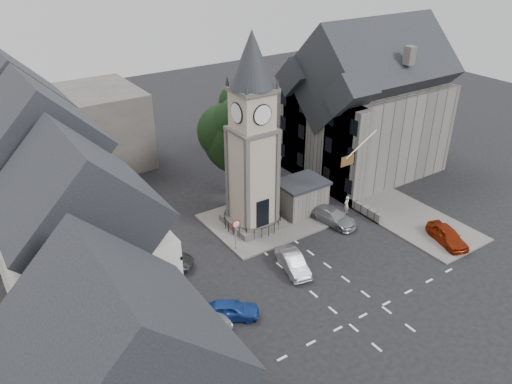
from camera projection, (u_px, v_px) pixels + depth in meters
ground at (312, 272)px, 36.90m from camera, size 120.00×120.00×0.00m
pavement_west at (120, 288)px, 35.14m from camera, size 6.00×30.00×0.14m
pavement_east at (355, 188)px, 48.63m from camera, size 6.00×26.00×0.14m
central_island at (267, 219)px, 43.48m from camera, size 10.00×8.00×0.16m
road_markings at (365, 314)px, 32.86m from camera, size 20.00×8.00×0.01m
clock_tower at (252, 137)px, 38.97m from camera, size 4.86×4.86×16.25m
stone_shelter at (301, 197)px, 44.04m from camera, size 4.30×3.30×3.08m
town_tree at (240, 127)px, 44.17m from camera, size 7.20×7.20×10.80m
warning_sign_post at (236, 229)px, 38.37m from camera, size 0.70×0.19×2.85m
terrace_pink at (25, 165)px, 37.97m from camera, size 8.10×7.60×12.80m
terrace_cream at (51, 208)px, 32.09m from camera, size 8.10×7.60×12.80m
terrace_tudor at (91, 277)px, 26.40m from camera, size 8.10×7.60×12.00m
backdrop_west at (42, 138)px, 49.71m from camera, size 20.00×10.00×8.00m
east_building at (366, 113)px, 49.70m from camera, size 14.40×11.40×12.60m
east_boundary_wall at (320, 184)px, 48.55m from camera, size 0.40×16.00×0.90m
flagpole at (361, 144)px, 40.49m from camera, size 3.68×0.10×2.74m
car_west_blue at (230, 310)px, 32.36m from camera, size 3.94×3.25×1.27m
car_west_silver at (196, 329)px, 30.64m from camera, size 4.43×1.63×1.45m
car_west_grey at (163, 261)px, 37.08m from camera, size 4.96×4.37×1.27m
car_island_silver at (293, 262)px, 36.89m from camera, size 2.30×4.19×1.31m
car_island_east at (332, 216)px, 42.80m from camera, size 2.62×4.77×1.31m
car_east_red at (447, 236)px, 40.02m from camera, size 2.76×4.39×1.39m
pedestrian at (346, 205)px, 44.12m from camera, size 0.70×0.55×1.69m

